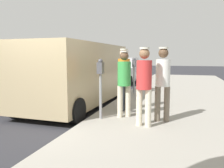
% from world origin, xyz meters
% --- Properties ---
extents(ground_plane, '(80.00, 80.00, 0.00)m').
position_xyz_m(ground_plane, '(0.00, 0.00, 0.00)').
color(ground_plane, '#2D2D33').
extents(sidewalk_slab, '(5.00, 32.00, 0.15)m').
position_xyz_m(sidewalk_slab, '(3.50, 0.00, 0.07)').
color(sidewalk_slab, '#9E998E').
rests_on(sidewalk_slab, ground).
extents(parking_meter_near, '(0.14, 0.18, 1.52)m').
position_xyz_m(parking_meter_near, '(1.35, 0.72, 1.18)').
color(parking_meter_near, gray).
rests_on(parking_meter_near, sidewalk_slab).
extents(parking_meter_far, '(0.14, 0.18, 1.52)m').
position_xyz_m(parking_meter_far, '(1.35, 4.98, 1.18)').
color(parking_meter_far, gray).
rests_on(parking_meter_far, sidewalk_slab).
extents(pedestrian_in_red, '(0.35, 0.34, 1.77)m').
position_xyz_m(pedestrian_in_red, '(2.49, 0.40, 1.17)').
color(pedestrian_in_red, beige).
rests_on(pedestrian_in_red, sidewalk_slab).
extents(pedestrian_in_orange, '(0.34, 0.35, 1.80)m').
position_xyz_m(pedestrian_in_orange, '(1.69, 1.78, 1.19)').
color(pedestrian_in_orange, '#383D47').
rests_on(pedestrian_in_orange, sidewalk_slab).
extents(pedestrian_in_white, '(0.36, 0.34, 1.80)m').
position_xyz_m(pedestrian_in_white, '(2.86, 0.93, 1.19)').
color(pedestrian_in_white, '#726656').
rests_on(pedestrian_in_white, sidewalk_slab).
extents(pedestrian_in_green, '(0.34, 0.34, 1.72)m').
position_xyz_m(pedestrian_in_green, '(1.88, 1.06, 1.14)').
color(pedestrian_in_green, beige).
rests_on(pedestrian_in_green, sidewalk_slab).
extents(parked_van, '(2.24, 5.25, 2.15)m').
position_xyz_m(parked_van, '(-0.15, 2.64, 1.15)').
color(parked_van, tan).
rests_on(parked_van, ground).
extents(parked_sedan_ahead, '(2.04, 4.45, 1.65)m').
position_xyz_m(parked_sedan_ahead, '(-0.44, 10.25, 0.75)').
color(parked_sedan_ahead, '#BCBCC1').
rests_on(parked_sedan_ahead, ground).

